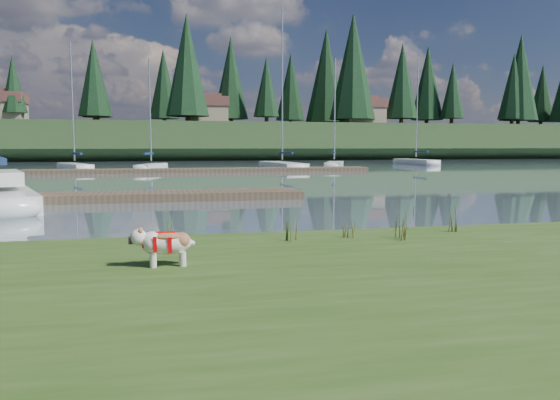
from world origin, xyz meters
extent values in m
plane|color=slate|center=(0.00, 30.00, 0.00)|extent=(200.00, 200.00, 0.00)
cube|color=#35501C|center=(0.00, -6.00, 0.17)|extent=(60.00, 9.00, 0.35)
cube|color=#203419|center=(0.00, 73.00, 2.50)|extent=(200.00, 20.00, 5.00)
cylinder|color=silver|center=(-1.49, -4.18, 0.45)|extent=(0.10, 0.10, 0.20)
cylinder|color=silver|center=(-1.49, -3.98, 0.45)|extent=(0.10, 0.10, 0.20)
cylinder|color=silver|center=(-1.09, -4.18, 0.45)|extent=(0.10, 0.10, 0.20)
cylinder|color=silver|center=(-1.09, -3.98, 0.45)|extent=(0.10, 0.10, 0.20)
ellipsoid|color=silver|center=(-1.28, -4.08, 0.66)|extent=(0.67, 0.34, 0.31)
ellipsoid|color=#9E5F3B|center=(-1.28, -4.08, 0.76)|extent=(0.47, 0.31, 0.11)
ellipsoid|color=silver|center=(-1.69, -4.08, 0.76)|extent=(0.23, 0.24, 0.23)
cube|color=black|center=(-1.79, -4.08, 0.72)|extent=(0.07, 0.12, 0.09)
cube|color=white|center=(-6.74, 8.61, 0.22)|extent=(4.16, 8.24, 0.70)
cube|color=navy|center=(-6.38, 7.47, 1.55)|extent=(1.29, 3.56, 0.20)
cube|color=#4C3D2C|center=(-4.00, 9.00, 0.15)|extent=(16.00, 2.00, 0.30)
cube|color=#4C3D2C|center=(2.00, 30.00, 0.15)|extent=(26.00, 2.20, 0.30)
cube|color=white|center=(-7.89, 34.96, 0.22)|extent=(3.58, 6.07, 0.70)
ellipsoid|color=white|center=(-9.05, 37.73, 0.22)|extent=(1.84, 2.02, 0.70)
cylinder|color=silver|center=(-7.89, 34.96, 5.49)|extent=(0.12, 0.12, 9.39)
cube|color=navy|center=(-7.57, 34.20, 1.40)|extent=(1.11, 2.28, 0.20)
cube|color=white|center=(-1.83, 32.86, 0.22)|extent=(2.64, 5.23, 0.70)
ellipsoid|color=white|center=(-1.06, 35.30, 0.22)|extent=(1.48, 1.67, 0.70)
cylinder|color=silver|center=(-1.83, 32.86, 4.82)|extent=(0.12, 0.12, 8.05)
cube|color=navy|center=(-2.04, 32.19, 1.40)|extent=(0.80, 2.00, 0.20)
cube|color=white|center=(9.31, 34.69, 0.22)|extent=(2.61, 8.59, 0.70)
ellipsoid|color=white|center=(8.96, 38.91, 0.22)|extent=(2.03, 2.45, 0.70)
cylinder|color=silver|center=(9.31, 34.69, 7.31)|extent=(0.12, 0.12, 13.01)
cube|color=navy|center=(9.40, 33.54, 1.40)|extent=(0.47, 3.37, 0.20)
cube|color=white|center=(14.12, 34.84, 0.22)|extent=(3.44, 5.84, 0.70)
ellipsoid|color=white|center=(15.24, 37.51, 0.22)|extent=(1.77, 1.94, 0.70)
cylinder|color=silver|center=(14.12, 34.84, 5.25)|extent=(0.12, 0.12, 8.91)
cube|color=navy|center=(13.82, 34.11, 1.40)|extent=(1.07, 2.20, 0.20)
cube|color=white|center=(25.63, 41.90, 0.22)|extent=(2.03, 7.08, 0.70)
ellipsoid|color=white|center=(25.40, 45.39, 0.22)|extent=(1.64, 2.00, 0.70)
cylinder|color=silver|center=(25.63, 41.90, 6.02)|extent=(0.12, 0.12, 10.43)
cube|color=navy|center=(25.69, 40.95, 1.40)|extent=(0.38, 2.79, 0.20)
cone|color=#475B23|center=(0.84, -2.51, 0.61)|extent=(0.03, 0.03, 0.52)
cone|color=brown|center=(0.95, -2.58, 0.56)|extent=(0.03, 0.03, 0.41)
cone|color=#475B23|center=(0.90, -2.48, 0.64)|extent=(0.03, 0.03, 0.57)
cone|color=brown|center=(0.98, -2.54, 0.53)|extent=(0.03, 0.03, 0.36)
cone|color=#475B23|center=(0.86, -2.59, 0.58)|extent=(0.03, 0.03, 0.47)
cone|color=#475B23|center=(1.94, -2.43, 0.57)|extent=(0.03, 0.03, 0.45)
cone|color=brown|center=(2.05, -2.50, 0.53)|extent=(0.03, 0.03, 0.36)
cone|color=#475B23|center=(2.00, -2.40, 0.60)|extent=(0.03, 0.03, 0.49)
cone|color=brown|center=(2.08, -2.46, 0.51)|extent=(0.03, 0.03, 0.31)
cone|color=#475B23|center=(1.96, -2.51, 0.55)|extent=(0.03, 0.03, 0.40)
cone|color=#475B23|center=(2.86, -2.67, 0.67)|extent=(0.03, 0.03, 0.65)
cone|color=brown|center=(2.97, -2.74, 0.61)|extent=(0.03, 0.03, 0.52)
cone|color=#475B23|center=(2.92, -2.64, 0.71)|extent=(0.03, 0.03, 0.71)
cone|color=brown|center=(3.00, -2.70, 0.58)|extent=(0.03, 0.03, 0.45)
cone|color=#475B23|center=(2.88, -2.75, 0.64)|extent=(0.03, 0.03, 0.58)
cone|color=#475B23|center=(-1.30, -2.41, 0.61)|extent=(0.03, 0.03, 0.52)
cone|color=brown|center=(-1.19, -2.48, 0.56)|extent=(0.03, 0.03, 0.42)
cone|color=#475B23|center=(-1.24, -2.38, 0.64)|extent=(0.03, 0.03, 0.58)
cone|color=brown|center=(-1.16, -2.44, 0.53)|extent=(0.03, 0.03, 0.37)
cone|color=#475B23|center=(-1.28, -2.49, 0.59)|extent=(0.03, 0.03, 0.47)
cone|color=#475B23|center=(2.82, -2.89, 0.54)|extent=(0.03, 0.03, 0.37)
cone|color=brown|center=(2.93, -2.96, 0.50)|extent=(0.03, 0.03, 0.30)
cone|color=#475B23|center=(2.88, -2.86, 0.56)|extent=(0.03, 0.03, 0.41)
cone|color=brown|center=(2.96, -2.92, 0.48)|extent=(0.03, 0.03, 0.26)
cone|color=#475B23|center=(2.84, -2.97, 0.52)|extent=(0.03, 0.03, 0.34)
cone|color=#475B23|center=(4.14, -2.21, 0.63)|extent=(0.03, 0.03, 0.57)
cone|color=brown|center=(4.25, -2.28, 0.58)|extent=(0.03, 0.03, 0.46)
cone|color=#475B23|center=(4.20, -2.18, 0.66)|extent=(0.03, 0.03, 0.63)
cone|color=brown|center=(4.28, -2.24, 0.55)|extent=(0.03, 0.03, 0.40)
cone|color=#475B23|center=(4.16, -2.29, 0.61)|extent=(0.03, 0.03, 0.51)
cube|color=#33281C|center=(0.00, -1.60, 0.07)|extent=(60.00, 0.50, 0.14)
cylinder|color=#382619|center=(-10.00, 72.00, 5.90)|extent=(0.60, 0.60, 1.80)
cone|color=black|center=(-10.00, 72.00, 11.75)|extent=(4.84, 4.84, 11.00)
cylinder|color=#382619|center=(3.00, 66.00, 5.90)|extent=(0.60, 0.60, 1.80)
cone|color=black|center=(3.00, 66.00, 13.10)|extent=(6.16, 6.16, 14.00)
cylinder|color=#382619|center=(15.00, 70.00, 5.90)|extent=(0.60, 0.60, 1.80)
cone|color=black|center=(15.00, 70.00, 10.85)|extent=(3.96, 3.96, 9.00)
cylinder|color=#382619|center=(28.00, 68.00, 5.90)|extent=(0.60, 0.60, 1.80)
cone|color=black|center=(28.00, 68.00, 14.00)|extent=(7.04, 7.04, 16.00)
cylinder|color=#382619|center=(42.00, 71.00, 5.90)|extent=(0.60, 0.60, 1.80)
cone|color=black|center=(42.00, 71.00, 12.20)|extent=(5.28, 5.28, 12.00)
cylinder|color=#382619|center=(55.00, 67.00, 5.90)|extent=(0.60, 0.60, 1.80)
cone|color=black|center=(55.00, 67.00, 11.52)|extent=(4.62, 4.62, 10.50)
cube|color=gray|center=(-22.00, 70.00, 6.40)|extent=(6.00, 5.00, 2.80)
cube|color=brown|center=(-22.00, 70.00, 8.50)|extent=(6.30, 5.30, 1.40)
cube|color=brown|center=(-22.00, 70.00, 9.30)|extent=(4.20, 3.60, 0.70)
cube|color=gray|center=(6.00, 71.00, 6.40)|extent=(6.00, 5.00, 2.80)
cube|color=brown|center=(6.00, 71.00, 8.50)|extent=(6.30, 5.30, 1.40)
cube|color=brown|center=(6.00, 71.00, 9.30)|extent=(4.20, 3.60, 0.70)
cube|color=gray|center=(30.00, 69.00, 6.40)|extent=(6.00, 5.00, 2.80)
cube|color=brown|center=(30.00, 69.00, 8.50)|extent=(6.30, 5.30, 1.40)
cube|color=brown|center=(30.00, 69.00, 9.30)|extent=(4.20, 3.60, 0.70)
camera|label=1|loc=(-1.42, -11.81, 2.03)|focal=35.00mm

